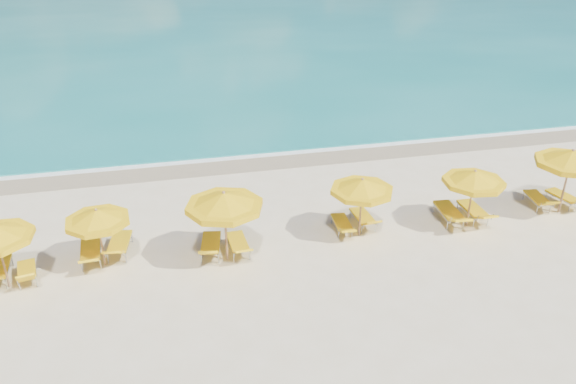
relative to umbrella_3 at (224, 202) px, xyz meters
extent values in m
plane|color=beige|center=(2.52, 0.56, -2.15)|extent=(120.00, 120.00, 0.00)
cube|color=#147471|center=(2.52, 48.56, -2.15)|extent=(120.00, 80.00, 0.30)
cube|color=tan|center=(2.52, 7.96, -2.15)|extent=(120.00, 2.60, 0.01)
cube|color=white|center=(2.52, 8.76, -2.15)|extent=(120.00, 1.20, 0.03)
cube|color=white|center=(-3.48, 17.56, -2.15)|extent=(14.00, 0.36, 0.05)
cube|color=white|center=(10.52, 24.56, -2.15)|extent=(18.00, 0.30, 0.05)
cylinder|color=tan|center=(-6.67, 0.03, -1.10)|extent=(0.07, 0.07, 2.10)
cylinder|color=tan|center=(-3.89, 0.59, -1.16)|extent=(0.06, 0.06, 1.98)
cone|color=yellow|center=(-3.89, 0.59, -0.33)|extent=(2.54, 2.54, 0.40)
cylinder|color=yellow|center=(-3.89, 0.59, -0.52)|extent=(2.56, 2.56, 0.16)
sphere|color=tan|center=(-3.89, 0.59, -0.12)|extent=(0.09, 0.09, 0.09)
cylinder|color=tan|center=(0.00, 0.00, -0.94)|extent=(0.08, 0.08, 2.41)
cone|color=yellow|center=(0.00, 0.00, 0.07)|extent=(2.67, 2.67, 0.48)
cylinder|color=yellow|center=(0.00, 0.00, -0.16)|extent=(2.69, 2.69, 0.19)
sphere|color=tan|center=(0.00, 0.00, 0.32)|extent=(0.11, 0.11, 0.11)
cylinder|color=tan|center=(4.74, 0.54, -1.09)|extent=(0.07, 0.07, 2.13)
cone|color=yellow|center=(4.74, 0.54, -0.19)|extent=(2.33, 2.33, 0.43)
cylinder|color=yellow|center=(4.74, 0.54, -0.40)|extent=(2.35, 2.35, 0.17)
sphere|color=tan|center=(4.74, 0.54, 0.02)|extent=(0.09, 0.09, 0.09)
cylinder|color=tan|center=(8.79, 0.29, -1.08)|extent=(0.07, 0.07, 2.13)
cone|color=yellow|center=(8.79, 0.29, -0.19)|extent=(2.67, 2.67, 0.43)
cylinder|color=yellow|center=(8.79, 0.29, -0.40)|extent=(2.70, 2.70, 0.17)
sphere|color=tan|center=(8.79, 0.29, 0.03)|extent=(0.09, 0.09, 0.09)
cylinder|color=tan|center=(12.71, 0.43, -0.91)|extent=(0.08, 0.08, 2.47)
cone|color=yellow|center=(12.71, 0.43, 0.13)|extent=(2.78, 2.78, 0.49)
cylinder|color=yellow|center=(12.71, 0.43, -0.12)|extent=(2.81, 2.81, 0.20)
sphere|color=tan|center=(12.71, 0.43, 0.38)|extent=(0.11, 0.11, 0.11)
cube|color=yellow|center=(-6.17, 0.33, -1.82)|extent=(0.73, 1.23, 0.07)
cube|color=yellow|center=(-6.02, -0.42, -1.62)|extent=(0.59, 0.52, 0.43)
cube|color=yellow|center=(-4.33, 1.02, -1.76)|extent=(0.70, 1.40, 0.08)
cube|color=yellow|center=(-4.26, 0.07, -1.60)|extent=(0.65, 0.64, 0.38)
cube|color=yellow|center=(-3.41, 1.29, -1.75)|extent=(0.79, 1.45, 0.08)
cube|color=yellow|center=(-3.54, 0.34, -1.57)|extent=(0.69, 0.67, 0.42)
cube|color=yellow|center=(-0.46, 0.56, -1.76)|extent=(0.81, 1.42, 0.08)
cube|color=yellow|center=(-0.61, -0.35, -1.57)|extent=(0.68, 0.65, 0.44)
cube|color=yellow|center=(0.42, 0.46, -1.78)|extent=(0.64, 1.30, 0.08)
cube|color=yellow|center=(0.47, -0.42, -1.62)|extent=(0.60, 0.58, 0.38)
cube|color=yellow|center=(4.23, 1.02, -1.81)|extent=(0.59, 1.20, 0.07)
cube|color=yellow|center=(4.18, 0.19, -1.70)|extent=(0.55, 0.57, 0.28)
cube|color=yellow|center=(5.09, 1.23, -1.79)|extent=(0.60, 1.27, 0.08)
cube|color=yellow|center=(5.12, 0.36, -1.62)|extent=(0.58, 0.55, 0.39)
cube|color=yellow|center=(8.29, 0.83, -1.74)|extent=(0.76, 1.48, 0.09)
cube|color=yellow|center=(8.20, -0.19, -1.59)|extent=(0.69, 0.71, 0.36)
cube|color=yellow|center=(9.25, 0.80, -1.76)|extent=(0.61, 1.35, 0.08)
cube|color=yellow|center=(9.24, -0.16, -1.62)|extent=(0.61, 0.61, 0.35)
cube|color=yellow|center=(12.18, 1.11, -1.79)|extent=(0.73, 1.30, 0.08)
cube|color=yellow|center=(12.06, 0.26, -1.63)|extent=(0.62, 0.60, 0.39)
cube|color=yellow|center=(13.24, 1.03, -1.79)|extent=(0.80, 1.32, 0.08)
camera|label=1|loc=(-1.54, -15.52, 8.06)|focal=35.00mm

